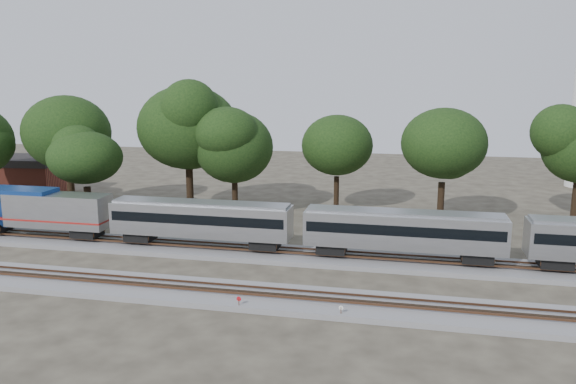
# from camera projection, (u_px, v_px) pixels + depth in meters

# --- Properties ---
(ground) EXTENTS (160.00, 160.00, 0.00)m
(ground) POSITION_uv_depth(u_px,v_px,m) (219.00, 276.00, 44.55)
(ground) COLOR #383328
(ground) RESTS_ON ground
(track_far) EXTENTS (160.00, 5.00, 0.73)m
(track_far) POSITION_uv_depth(u_px,v_px,m) (241.00, 252.00, 50.27)
(track_far) COLOR slate
(track_far) RESTS_ON ground
(track_near) EXTENTS (160.00, 5.00, 0.73)m
(track_near) POSITION_uv_depth(u_px,v_px,m) (201.00, 292.00, 40.68)
(track_near) COLOR slate
(track_near) RESTS_ON ground
(train) EXTENTS (86.15, 2.96, 4.37)m
(train) POSITION_uv_depth(u_px,v_px,m) (405.00, 230.00, 46.73)
(train) COLOR #B9BBC1
(train) RESTS_ON ground
(switch_stand_red) EXTENTS (0.32, 0.07, 1.02)m
(switch_stand_red) POSITION_uv_depth(u_px,v_px,m) (239.00, 302.00, 37.77)
(switch_stand_red) COLOR #512D19
(switch_stand_red) RESTS_ON ground
(switch_stand_white) EXTENTS (0.30, 0.06, 0.95)m
(switch_stand_white) POSITION_uv_depth(u_px,v_px,m) (341.00, 311.00, 36.44)
(switch_stand_white) COLOR #512D19
(switch_stand_white) RESTS_ON ground
(switch_lever) EXTENTS (0.57, 0.44, 0.30)m
(switch_lever) POSITION_uv_depth(u_px,v_px,m) (312.00, 309.00, 37.89)
(switch_lever) COLOR #512D19
(switch_lever) RESTS_ON ground
(brick_building) EXTENTS (11.60, 8.80, 5.20)m
(brick_building) POSITION_uv_depth(u_px,v_px,m) (23.00, 176.00, 75.99)
(brick_building) COLOR brown
(brick_building) RESTS_ON ground
(tree_1) EXTENTS (9.50, 9.50, 13.39)m
(tree_1) POSITION_uv_depth(u_px,v_px,m) (67.00, 133.00, 65.01)
(tree_1) COLOR black
(tree_1) RESTS_ON ground
(tree_2) EXTENTS (7.18, 7.18, 10.12)m
(tree_2) POSITION_uv_depth(u_px,v_px,m) (85.00, 158.00, 60.94)
(tree_2) COLOR black
(tree_2) RESTS_ON ground
(tree_3) EXTENTS (10.13, 10.13, 14.28)m
(tree_3) POSITION_uv_depth(u_px,v_px,m) (188.00, 128.00, 64.49)
(tree_3) COLOR black
(tree_3) RESTS_ON ground
(tree_4) EXTENTS (8.06, 8.06, 11.37)m
(tree_4) POSITION_uv_depth(u_px,v_px,m) (234.00, 147.00, 62.95)
(tree_4) COLOR black
(tree_4) RESTS_ON ground
(tree_5) EXTENTS (8.10, 8.10, 11.43)m
(tree_5) POSITION_uv_depth(u_px,v_px,m) (337.00, 145.00, 64.61)
(tree_5) COLOR black
(tree_5) RESTS_ON ground
(tree_6) EXTENTS (9.06, 9.06, 12.77)m
(tree_6) POSITION_uv_depth(u_px,v_px,m) (444.00, 143.00, 57.93)
(tree_6) COLOR black
(tree_6) RESTS_ON ground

